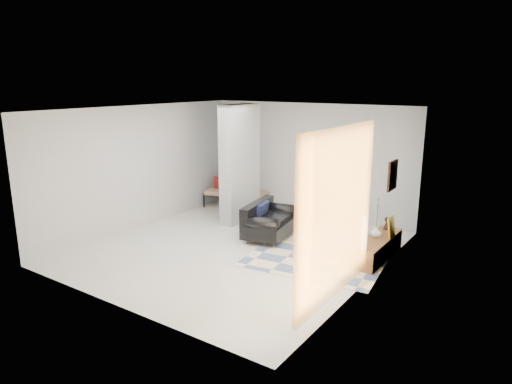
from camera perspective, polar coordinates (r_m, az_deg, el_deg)
The scene contains 17 objects.
floor at distance 9.38m, azimuth -2.27°, elevation -7.04°, with size 6.00×6.00×0.00m, color silver.
ceiling at distance 8.79m, azimuth -2.45°, elevation 10.29°, with size 6.00×6.00×0.00m, color white.
wall_back at distance 11.49m, azimuth 6.59°, elevation 4.00°, with size 6.00×6.00×0.00m, color #B8BBBD.
wall_front at distance 6.88m, azimuth -17.38°, elevation -3.17°, with size 6.00×6.00×0.00m, color #B8BBBD.
wall_left at distance 10.81m, azimuth -14.18°, elevation 3.06°, with size 6.00×6.00×0.00m, color #B8BBBD.
wall_right at distance 7.71m, azimuth 14.32°, elevation -1.17°, with size 6.00×6.00×0.00m, color #B8BBBD.
partition_column at distance 10.88m, azimuth -2.01°, elevation 3.54°, with size 0.35×1.20×2.80m, color #A0A5A7.
hallway_door at distance 12.61m, azimuth -2.03°, elevation 3.20°, with size 0.85×0.06×2.04m, color beige.
curtain at distance 6.69m, azimuth 10.30°, elevation -2.78°, with size 2.55×2.55×0.00m, color #FCAA42.
wall_art at distance 8.67m, azimuth 16.70°, elevation 2.00°, with size 0.04×0.45×0.55m, color #321C0D.
media_console at distance 9.12m, azimuth 14.88°, elevation -6.75°, with size 0.45×1.66×0.80m.
loveseat at distance 9.93m, azimuth 1.54°, elevation -3.64°, with size 1.06×1.55×0.76m.
daybed at distance 12.34m, azimuth -2.44°, elevation 0.11°, with size 1.83×1.20×0.77m.
area_rug at distance 8.76m, azimuth 7.08°, elevation -8.66°, with size 2.51×1.67×0.01m, color beige.
cylinder_lamp at distance 8.36m, azimuth 13.39°, elevation -5.00°, with size 0.11×0.11×0.59m, color silver.
bronze_figurine at distance 9.61m, azimuth 15.99°, elevation -3.76°, with size 0.12×0.12×0.25m, color black, non-canonical shape.
vase at distance 9.08m, azimuth 14.79°, elevation -4.82°, with size 0.21×0.21×0.22m, color white.
Camera 1 is at (5.22, -7.05, 3.33)m, focal length 32.00 mm.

